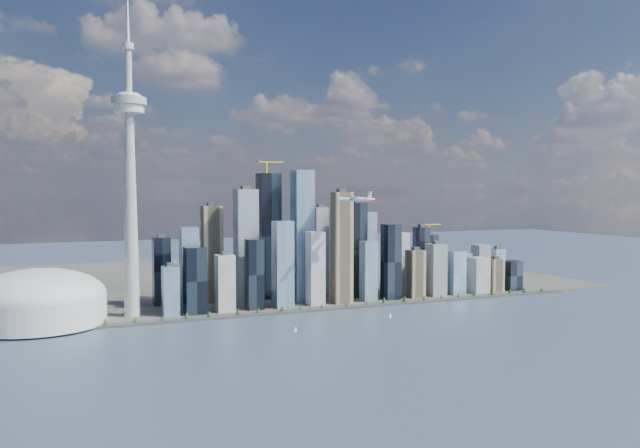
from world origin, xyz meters
name	(u,v)px	position (x,y,z in m)	size (l,w,h in m)	color
ground	(382,343)	(0.00, 0.00, 0.00)	(4000.00, 4000.00, 0.00)	#334459
seawall	(314,310)	(0.00, 250.00, 2.00)	(1100.00, 22.00, 4.00)	#383838
land	(245,277)	(0.00, 700.00, 1.50)	(1400.00, 900.00, 3.00)	#4C4C47
shoreline_trees	(314,306)	(0.00, 250.00, 8.78)	(960.53, 7.20, 8.80)	#3F2D1E
skyscraper_cluster	(326,257)	(59.62, 336.82, 82.81)	(736.00, 142.00, 266.28)	black
needle_tower	(130,175)	(-300.00, 310.00, 235.84)	(56.00, 56.00, 550.50)	#A2A29D
dome_stadium	(39,301)	(-440.00, 300.00, 39.44)	(200.00, 200.00, 86.00)	silver
airplane	(355,199)	(68.22, 227.81, 195.93)	(70.04, 62.39, 17.23)	white
sailboat_west	(295,329)	(-85.73, 111.40, 3.12)	(7.00, 2.10, 9.72)	white
sailboat_east	(390,316)	(95.07, 148.37, 3.07)	(6.92, 2.85, 9.56)	white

